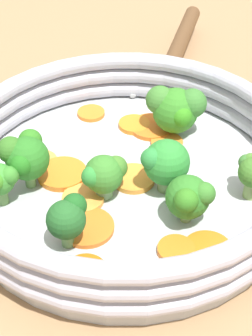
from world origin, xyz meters
TOP-DOWN VIEW (x-y plane):
  - ground_plane at (0.00, 0.00)m, footprint 4.00×4.00m
  - skillet at (0.00, 0.00)m, footprint 0.31×0.31m
  - skillet_rim_wall at (0.00, 0.00)m, footprint 0.33×0.33m
  - skillet_handle at (0.04, 0.26)m, footprint 0.06×0.22m
  - skillet_rivet_left at (0.05, 0.14)m, footprint 0.01×0.01m
  - skillet_rivet_right at (-0.01, 0.15)m, footprint 0.01×0.01m
  - carrot_slice_0 at (-0.04, -0.03)m, footprint 0.05×0.05m
  - carrot_slice_1 at (0.08, -0.09)m, footprint 0.05×0.05m
  - carrot_slice_2 at (0.00, 0.09)m, footprint 0.05×0.05m
  - carrot_slice_3 at (0.02, 0.09)m, footprint 0.06×0.06m
  - carrot_slice_4 at (0.01, 0.00)m, footprint 0.06×0.06m
  - carrot_slice_5 at (-0.04, -0.02)m, footprint 0.04×0.04m
  - carrot_slice_6 at (-0.09, 0.02)m, footprint 0.04×0.04m
  - carrot_slice_7 at (0.05, -0.09)m, footprint 0.04×0.04m
  - carrot_slice_8 at (0.04, 0.06)m, footprint 0.05×0.05m
  - carrot_slice_9 at (-0.02, -0.12)m, footprint 0.05×0.05m
  - carrot_slice_10 at (-0.05, 0.11)m, footprint 0.04×0.04m
  - carrot_slice_11 at (-0.06, 0.00)m, footprint 0.06×0.06m
  - carrot_slice_12 at (-0.03, -0.07)m, footprint 0.07×0.07m
  - carrot_slice_13 at (0.04, 0.05)m, footprint 0.04×0.04m
  - broccoli_floret_0 at (0.06, -0.05)m, footprint 0.04×0.04m
  - broccoli_floret_1 at (-0.04, -0.08)m, footprint 0.03×0.04m
  - broccoli_floret_2 at (0.04, 0.08)m, footprint 0.06×0.05m
  - broccoli_floret_4 at (-0.02, -0.02)m, footprint 0.04×0.04m
  - broccoli_floret_5 at (-0.11, -0.04)m, footprint 0.03×0.03m
  - broccoli_floret_6 at (-0.09, -0.02)m, footprint 0.05×0.05m
  - broccoli_floret_7 at (0.04, -0.01)m, footprint 0.04×0.05m

SIDE VIEW (x-z plane):
  - ground_plane at x=0.00m, z-range 0.00..0.00m
  - skillet at x=0.00m, z-range 0.00..0.02m
  - carrot_slice_5 at x=-0.04m, z-range 0.02..0.02m
  - carrot_slice_8 at x=0.04m, z-range 0.02..0.02m
  - carrot_slice_1 at x=0.08m, z-range 0.02..0.02m
  - carrot_slice_12 at x=-0.03m, z-range 0.02..0.02m
  - carrot_slice_10 at x=-0.05m, z-range 0.02..0.02m
  - carrot_slice_9 at x=-0.02m, z-range 0.02..0.02m
  - carrot_slice_13 at x=0.04m, z-range 0.02..0.02m
  - carrot_slice_0 at x=-0.04m, z-range 0.02..0.02m
  - carrot_slice_3 at x=0.02m, z-range 0.02..0.02m
  - carrot_slice_2 at x=0.00m, z-range 0.02..0.02m
  - carrot_slice_6 at x=-0.09m, z-range 0.02..0.02m
  - carrot_slice_4 at x=0.01m, z-range 0.02..0.02m
  - carrot_slice_7 at x=0.05m, z-range 0.02..0.02m
  - carrot_slice_11 at x=-0.06m, z-range 0.02..0.02m
  - skillet_rivet_left at x=0.05m, z-range 0.02..0.03m
  - skillet_rivet_right at x=-0.01m, z-range 0.02..0.03m
  - skillet_handle at x=0.04m, z-range 0.02..0.04m
  - broccoli_floret_4 at x=-0.02m, z-range 0.02..0.06m
  - skillet_rim_wall at x=0.00m, z-range 0.02..0.07m
  - broccoli_floret_5 at x=-0.11m, z-range 0.02..0.07m
  - broccoli_floret_0 at x=0.06m, z-range 0.02..0.07m
  - broccoli_floret_1 at x=-0.04m, z-range 0.02..0.07m
  - broccoli_floret_2 at x=0.04m, z-range 0.02..0.07m
  - broccoli_floret_7 at x=0.04m, z-range 0.02..0.08m
  - broccoli_floret_6 at x=-0.09m, z-range 0.02..0.08m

